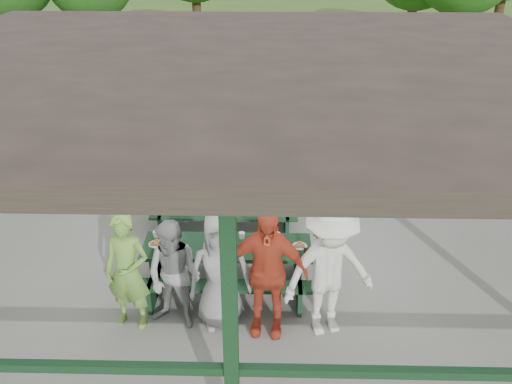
{
  "coord_description": "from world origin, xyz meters",
  "views": [
    {
      "loc": [
        0.35,
        -7.94,
        5.16
      ],
      "look_at": [
        0.17,
        -0.3,
        1.28
      ],
      "focal_mm": 38.0,
      "sensor_mm": 36.0,
      "label": 1
    }
  ],
  "objects_px": {
    "spectator_blue": "(173,149)",
    "spectator_grey": "(326,168)",
    "picnic_table_far": "(226,199)",
    "contestant_white_fedora": "(329,271)",
    "contestant_green": "(128,272)",
    "contestant_grey_left": "(174,276)",
    "spectator_lblue": "(240,165)",
    "contestant_red": "(266,272)",
    "farm_trailer": "(115,86)",
    "contestant_grey_mid": "(220,271)",
    "pickup_truck": "(271,78)",
    "picnic_table_near": "(227,261)"
  },
  "relations": [
    {
      "from": "contestant_green",
      "to": "contestant_red",
      "type": "bearing_deg",
      "value": 8.57
    },
    {
      "from": "picnic_table_far",
      "to": "spectator_grey",
      "type": "xyz_separation_m",
      "value": [
        1.88,
        0.84,
        0.25
      ]
    },
    {
      "from": "picnic_table_far",
      "to": "contestant_white_fedora",
      "type": "relative_size",
      "value": 1.31
    },
    {
      "from": "picnic_table_far",
      "to": "pickup_truck",
      "type": "bearing_deg",
      "value": 83.72
    },
    {
      "from": "spectator_blue",
      "to": "spectator_lblue",
      "type": "bearing_deg",
      "value": 149.68
    },
    {
      "from": "contestant_red",
      "to": "pickup_truck",
      "type": "distance_m",
      "value": 10.44
    },
    {
      "from": "contestant_grey_left",
      "to": "contestant_red",
      "type": "bearing_deg",
      "value": 14.59
    },
    {
      "from": "contestant_white_fedora",
      "to": "farm_trailer",
      "type": "relative_size",
      "value": 0.52
    },
    {
      "from": "picnic_table_near",
      "to": "contestant_red",
      "type": "relative_size",
      "value": 1.32
    },
    {
      "from": "picnic_table_far",
      "to": "spectator_blue",
      "type": "relative_size",
      "value": 1.56
    },
    {
      "from": "pickup_truck",
      "to": "picnic_table_near",
      "type": "bearing_deg",
      "value": 160.89
    },
    {
      "from": "spectator_blue",
      "to": "spectator_grey",
      "type": "xyz_separation_m",
      "value": [
        3.07,
        -0.7,
        -0.1
      ]
    },
    {
      "from": "contestant_red",
      "to": "farm_trailer",
      "type": "bearing_deg",
      "value": 121.0
    },
    {
      "from": "spectator_blue",
      "to": "spectator_grey",
      "type": "bearing_deg",
      "value": 166.99
    },
    {
      "from": "contestant_grey_mid",
      "to": "contestant_white_fedora",
      "type": "xyz_separation_m",
      "value": [
        1.44,
        -0.12,
        0.11
      ]
    },
    {
      "from": "spectator_lblue",
      "to": "contestant_grey_left",
      "type": "bearing_deg",
      "value": 71.12
    },
    {
      "from": "spectator_grey",
      "to": "spectator_blue",
      "type": "bearing_deg",
      "value": -13.34
    },
    {
      "from": "contestant_grey_mid",
      "to": "contestant_white_fedora",
      "type": "height_order",
      "value": "contestant_white_fedora"
    },
    {
      "from": "contestant_green",
      "to": "contestant_grey_left",
      "type": "bearing_deg",
      "value": 10.95
    },
    {
      "from": "contestant_grey_left",
      "to": "contestant_grey_mid",
      "type": "xyz_separation_m",
      "value": [
        0.6,
        0.05,
        0.05
      ]
    },
    {
      "from": "spectator_lblue",
      "to": "farm_trailer",
      "type": "xyz_separation_m",
      "value": [
        -4.09,
        6.37,
        -0.26
      ]
    },
    {
      "from": "picnic_table_far",
      "to": "contestant_white_fedora",
      "type": "bearing_deg",
      "value": -61.71
    },
    {
      "from": "contestant_white_fedora",
      "to": "farm_trailer",
      "type": "distance_m",
      "value": 11.4
    },
    {
      "from": "contestant_green",
      "to": "spectator_blue",
      "type": "relative_size",
      "value": 1.04
    },
    {
      "from": "picnic_table_far",
      "to": "farm_trailer",
      "type": "height_order",
      "value": "farm_trailer"
    },
    {
      "from": "spectator_grey",
      "to": "pickup_truck",
      "type": "xyz_separation_m",
      "value": [
        -1.05,
        6.67,
        -0.03
      ]
    },
    {
      "from": "contestant_white_fedora",
      "to": "spectator_blue",
      "type": "height_order",
      "value": "contestant_white_fedora"
    },
    {
      "from": "contestant_grey_mid",
      "to": "farm_trailer",
      "type": "height_order",
      "value": "contestant_grey_mid"
    },
    {
      "from": "contestant_grey_mid",
      "to": "contestant_red",
      "type": "relative_size",
      "value": 0.91
    },
    {
      "from": "contestant_grey_mid",
      "to": "pickup_truck",
      "type": "distance_m",
      "value": 10.33
    },
    {
      "from": "picnic_table_far",
      "to": "contestant_white_fedora",
      "type": "height_order",
      "value": "contestant_white_fedora"
    },
    {
      "from": "picnic_table_far",
      "to": "pickup_truck",
      "type": "relative_size",
      "value": 0.45
    },
    {
      "from": "spectator_grey",
      "to": "farm_trailer",
      "type": "relative_size",
      "value": 0.38
    },
    {
      "from": "contestant_red",
      "to": "pickup_truck",
      "type": "height_order",
      "value": "contestant_red"
    },
    {
      "from": "contestant_grey_mid",
      "to": "farm_trailer",
      "type": "distance_m",
      "value": 10.67
    },
    {
      "from": "picnic_table_near",
      "to": "contestant_grey_left",
      "type": "height_order",
      "value": "contestant_grey_left"
    },
    {
      "from": "picnic_table_far",
      "to": "spectator_lblue",
      "type": "relative_size",
      "value": 1.56
    },
    {
      "from": "picnic_table_far",
      "to": "spectator_grey",
      "type": "bearing_deg",
      "value": 24.09
    },
    {
      "from": "pickup_truck",
      "to": "farm_trailer",
      "type": "relative_size",
      "value": 1.5
    },
    {
      "from": "picnic_table_far",
      "to": "pickup_truck",
      "type": "height_order",
      "value": "pickup_truck"
    },
    {
      "from": "contestant_red",
      "to": "contestant_white_fedora",
      "type": "bearing_deg",
      "value": 7.1
    },
    {
      "from": "contestant_grey_left",
      "to": "picnic_table_far",
      "type": "bearing_deg",
      "value": 99.01
    },
    {
      "from": "contestant_grey_left",
      "to": "farm_trailer",
      "type": "bearing_deg",
      "value": 127.26
    },
    {
      "from": "spectator_blue",
      "to": "spectator_grey",
      "type": "height_order",
      "value": "spectator_blue"
    },
    {
      "from": "contestant_grey_left",
      "to": "contestant_red",
      "type": "xyz_separation_m",
      "value": [
        1.22,
        -0.08,
        0.14
      ]
    },
    {
      "from": "spectator_grey",
      "to": "pickup_truck",
      "type": "bearing_deg",
      "value": -81.61
    },
    {
      "from": "spectator_lblue",
      "to": "spectator_blue",
      "type": "xyz_separation_m",
      "value": [
        -1.42,
        0.82,
        0.0
      ]
    },
    {
      "from": "contestant_grey_mid",
      "to": "contestant_white_fedora",
      "type": "bearing_deg",
      "value": -16.77
    },
    {
      "from": "picnic_table_far",
      "to": "contestant_red",
      "type": "xyz_separation_m",
      "value": [
        0.75,
        -2.93,
        0.47
      ]
    },
    {
      "from": "contestant_red",
      "to": "farm_trailer",
      "type": "relative_size",
      "value": 0.49
    }
  ]
}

